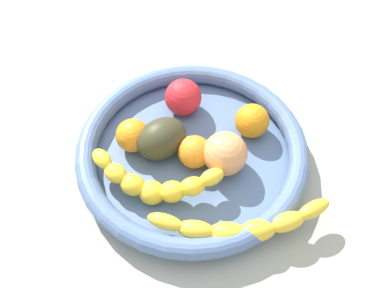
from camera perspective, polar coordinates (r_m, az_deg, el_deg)
kitchen_counter at (r=73.62cm, az=-0.00°, el=-2.80°), size 120.00×120.00×3.00cm
fruit_bowl at (r=70.39cm, az=-0.00°, el=-1.02°), size 36.99×36.99×4.73cm
banana_draped_left at (r=65.06cm, az=-5.06°, el=-5.10°), size 21.25×7.08×5.24cm
banana_draped_right at (r=62.58cm, az=6.46°, el=-10.56°), size 25.76×10.40×3.55cm
orange_front at (r=72.44cm, az=7.81°, el=3.00°), size 5.68×5.68×5.68cm
orange_mid_left at (r=68.26cm, az=0.32°, el=-1.02°), size 5.24×5.24×5.24cm
orange_mid_right at (r=70.88cm, az=-7.65°, el=1.33°), size 5.45×5.45×5.45cm
tomato_red at (r=74.78cm, az=-1.17°, el=6.09°), size 6.31×6.31×6.31cm
peach_blush at (r=67.23cm, az=4.33°, el=-1.25°), size 6.91×6.91×6.91cm
avocado_dark at (r=69.15cm, az=-4.00°, el=0.54°), size 10.49×10.55×6.29cm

